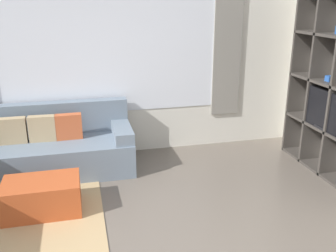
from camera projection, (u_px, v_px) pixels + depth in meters
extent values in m
cube|color=silver|center=(109.00, 63.00, 5.27)|extent=(6.95, 0.07, 2.70)
cube|color=white|center=(109.00, 56.00, 5.20)|extent=(3.16, 0.01, 1.60)
cube|color=gray|center=(227.00, 52.00, 5.58)|extent=(0.44, 0.03, 1.90)
cube|color=#3D3833|center=(320.00, 79.00, 5.00)|extent=(0.34, 0.04, 2.38)
cube|color=#3D3833|center=(301.00, 73.00, 5.42)|extent=(0.34, 0.04, 2.38)
cube|color=#3D3833|center=(329.00, 173.00, 4.96)|extent=(0.34, 1.82, 0.04)
cube|color=#3D3833|center=(335.00, 132.00, 4.78)|extent=(0.34, 1.82, 0.04)
cube|color=black|center=(324.00, 110.00, 4.76)|extent=(0.04, 0.73, 0.50)
cube|color=black|center=(323.00, 128.00, 4.84)|extent=(0.10, 0.24, 0.03)
cube|color=#2856A8|center=(330.00, 79.00, 4.78)|extent=(0.09, 0.09, 0.07)
cube|color=slate|center=(53.00, 157.00, 4.95)|extent=(2.10, 0.88, 0.44)
cube|color=slate|center=(51.00, 118.00, 5.14)|extent=(2.10, 0.18, 0.44)
cube|color=slate|center=(122.00, 131.00, 5.07)|extent=(0.24, 0.82, 0.16)
cube|color=#C65B33|center=(69.00, 127.00, 4.95)|extent=(0.34, 0.13, 0.34)
cube|color=tan|center=(13.00, 131.00, 4.79)|extent=(0.34, 0.12, 0.34)
cube|color=tan|center=(42.00, 128.00, 4.87)|extent=(0.34, 0.13, 0.34)
cube|color=#B74C23|center=(42.00, 197.00, 4.03)|extent=(0.81, 0.51, 0.37)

